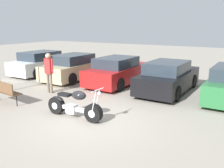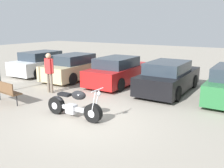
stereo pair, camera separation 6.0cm
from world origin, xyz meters
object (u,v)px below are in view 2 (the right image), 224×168
parked_car_black (169,78)px  person_standing (49,69)px  motorcycle (73,105)px  park_bench (5,90)px  parked_car_red (119,71)px  parked_car_champagne (76,67)px  parked_car_white (44,63)px

parked_car_black → person_standing: size_ratio=2.38×
motorcycle → park_bench: (-3.26, -0.22, 0.12)m
person_standing → parked_car_black: bearing=34.0°
parked_car_black → parked_car_red: bearing=177.5°
parked_car_red → person_standing: person_standing is taller
parked_car_red → parked_car_black: size_ratio=1.00×
parked_car_champagne → parked_car_red: bearing=3.9°
parked_car_black → person_standing: (-4.46, -3.01, 0.42)m
park_bench → parked_car_champagne: bearing=97.3°
parked_car_champagne → parked_car_white: bearing=177.1°
parked_car_red → motorcycle: bearing=-76.6°
parked_car_champagne → parked_car_red: (2.71, 0.18, 0.00)m
parked_car_white → parked_car_champagne: bearing=-2.9°
park_bench → parked_car_red: bearing=68.2°
motorcycle → parked_car_black: size_ratio=0.50×
park_bench → person_standing: bearing=81.0°
park_bench → person_standing: 2.14m
motorcycle → parked_car_white: 8.23m
motorcycle → parked_car_black: parked_car_black is taller
parked_car_white → parked_car_champagne: 2.71m
parked_car_black → parked_car_white: bearing=179.5°
motorcycle → parked_car_white: parked_car_white is taller
parked_car_champagne → parked_car_red: size_ratio=1.00×
parked_car_champagne → person_standing: 3.12m
motorcycle → parked_car_champagne: 6.17m
motorcycle → parked_car_champagne: size_ratio=0.50×
parked_car_red → parked_car_black: (2.71, -0.12, 0.00)m
parked_car_white → parked_car_black: (8.13, -0.07, 0.00)m
parked_car_red → park_bench: (-2.08, -5.18, -0.11)m
motorcycle → person_standing: size_ratio=1.20×
motorcycle → parked_car_red: bearing=103.4°
motorcycle → parked_car_white: size_ratio=0.50×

